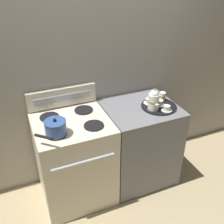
# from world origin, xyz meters

# --- Properties ---
(ground_plane) EXTENTS (6.00, 6.00, 0.00)m
(ground_plane) POSITION_xyz_m (0.00, 0.00, 0.00)
(ground_plane) COLOR tan
(wall_back) EXTENTS (6.00, 0.05, 2.20)m
(wall_back) POSITION_xyz_m (0.00, 0.35, 1.10)
(wall_back) COLOR #9E998E
(wall_back) RESTS_ON ground
(stove) EXTENTS (0.68, 0.68, 0.90)m
(stove) POSITION_xyz_m (-0.36, -0.00, 0.45)
(stove) COLOR beige
(stove) RESTS_ON ground
(control_panel) EXTENTS (0.67, 0.05, 0.19)m
(control_panel) POSITION_xyz_m (-0.36, 0.30, 0.99)
(control_panel) COLOR beige
(control_panel) RESTS_ON stove
(side_counter) EXTENTS (0.71, 0.65, 0.89)m
(side_counter) POSITION_xyz_m (0.35, 0.00, 0.44)
(side_counter) COLOR slate
(side_counter) RESTS_ON ground
(saucepan) EXTENTS (0.27, 0.28, 0.15)m
(saucepan) POSITION_xyz_m (-0.53, -0.15, 0.96)
(saucepan) COLOR #335193
(saucepan) RESTS_ON stove
(serving_tray) EXTENTS (0.35, 0.35, 0.01)m
(serving_tray) POSITION_xyz_m (0.51, -0.07, 0.90)
(serving_tray) COLOR black
(serving_tray) RESTS_ON side_counter
(teapot) EXTENTS (0.11, 0.17, 0.22)m
(teapot) POSITION_xyz_m (0.42, -0.11, 1.00)
(teapot) COLOR white
(teapot) RESTS_ON serving_tray
(teacup_left) EXTENTS (0.10, 0.10, 0.05)m
(teacup_left) POSITION_xyz_m (0.52, -0.06, 0.93)
(teacup_left) COLOR white
(teacup_left) RESTS_ON serving_tray
(teacup_right) EXTENTS (0.10, 0.10, 0.05)m
(teacup_right) POSITION_xyz_m (0.52, -0.18, 0.93)
(teacup_right) COLOR white
(teacup_right) RESTS_ON serving_tray
(teacup_front) EXTENTS (0.10, 0.10, 0.05)m
(teacup_front) POSITION_xyz_m (0.44, 0.01, 0.93)
(teacup_front) COLOR white
(teacup_front) RESTS_ON serving_tray
(creamer_jug) EXTENTS (0.06, 0.06, 0.08)m
(creamer_jug) POSITION_xyz_m (0.60, 0.02, 0.95)
(creamer_jug) COLOR white
(creamer_jug) RESTS_ON serving_tray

